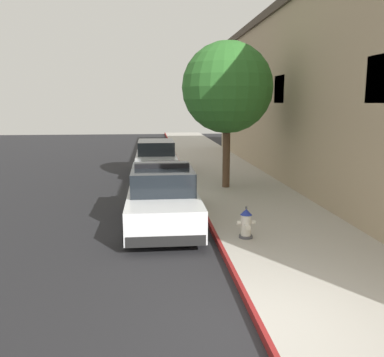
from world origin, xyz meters
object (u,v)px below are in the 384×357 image
fire_hydrant (246,224)px  parked_car_silver_ahead (156,158)px  police_cruiser (162,198)px  street_tree (227,88)px

fire_hydrant → parked_car_silver_ahead: bearing=100.8°
police_cruiser → street_tree: (2.53, 4.27, 3.10)m
police_cruiser → fire_hydrant: size_ratio=6.37×
parked_car_silver_ahead → fire_hydrant: 10.43m
parked_car_silver_ahead → fire_hydrant: bearing=-79.2°
police_cruiser → parked_car_silver_ahead: (-0.05, 8.40, -0.00)m
fire_hydrant → street_tree: street_tree is taller
police_cruiser → parked_car_silver_ahead: 8.40m
street_tree → police_cruiser: bearing=-120.6°
police_cruiser → parked_car_silver_ahead: police_cruiser is taller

